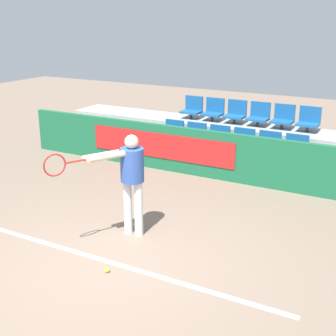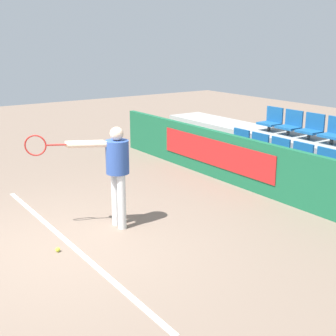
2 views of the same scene
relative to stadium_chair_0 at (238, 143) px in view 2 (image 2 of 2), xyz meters
name	(u,v)px [view 2 (image 2 of 2)]	position (x,y,z in m)	size (l,w,h in m)	color
ground_plane	(64,244)	(1.42, -4.71, -0.65)	(30.00, 30.00, 0.00)	#7A6656
court_baseline	(68,242)	(1.42, -4.65, -0.65)	(5.41, 0.08, 0.01)	white
barrier_wall	(260,168)	(1.39, -0.71, -0.15)	(9.67, 0.14, 1.01)	#19603D
bleacher_tier_front	(282,178)	(1.42, -0.12, -0.45)	(9.27, 1.02, 0.41)	#9E9E99
bleacher_tier_middle	(316,161)	(1.42, 0.90, -0.25)	(9.27, 1.02, 0.81)	#9E9E99
stadium_chair_0	(238,143)	(0.00, 0.00, 0.00)	(0.47, 0.38, 0.54)	#333333
stadium_chair_1	(257,148)	(0.57, 0.00, 0.00)	(0.47, 0.38, 0.54)	#333333
stadium_chair_2	(277,153)	(1.14, 0.00, 0.00)	(0.47, 0.38, 0.54)	#333333
stadium_chair_3	(299,159)	(1.71, 0.00, 0.00)	(0.47, 0.38, 0.54)	#333333
stadium_chair_4	(324,165)	(2.28, 0.00, 0.00)	(0.47, 0.38, 0.54)	#333333
stadium_chair_6	(271,120)	(0.00, 1.02, 0.41)	(0.47, 0.38, 0.54)	#333333
stadium_chair_7	(291,124)	(0.57, 1.02, 0.41)	(0.47, 0.38, 0.54)	#333333
stadium_chair_8	(312,128)	(1.14, 1.02, 0.41)	(0.47, 0.38, 0.54)	#333333
stadium_chair_9	(334,132)	(1.71, 1.02, 0.41)	(0.47, 0.38, 0.54)	#333333
tennis_player	(113,165)	(1.28, -3.79, 0.36)	(0.81, 1.40, 1.60)	silver
tennis_ball	(58,250)	(1.62, -4.89, -0.62)	(0.07, 0.07, 0.07)	#CCDB33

